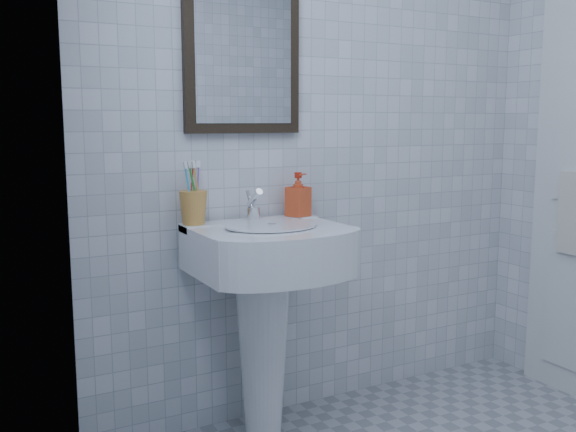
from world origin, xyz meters
TOP-DOWN VIEW (x-y plane):
  - wall_back at (0.00, 1.20)m, footprint 2.20×0.02m
  - wall_left at (-1.10, 0.00)m, footprint 0.02×2.40m
  - washbasin at (-0.40, 0.99)m, footprint 0.58×0.43m
  - faucet at (-0.40, 1.09)m, footprint 0.05×0.12m
  - toothbrush_cup at (-0.65, 1.11)m, footprint 0.15×0.15m
  - soap_dispenser at (-0.18, 1.11)m, footprint 0.11×0.11m
  - wall_mirror at (-0.40, 1.18)m, footprint 0.50×0.04m
  - hand_towel at (1.04, 0.70)m, footprint 0.03×0.16m

SIDE VIEW (x-z plane):
  - washbasin at x=-0.40m, z-range 0.15..1.05m
  - hand_towel at x=1.04m, z-range 0.68..1.06m
  - faucet at x=-0.40m, z-range 0.87..1.01m
  - toothbrush_cup at x=-0.65m, z-range 0.89..1.02m
  - soap_dispenser at x=-0.18m, z-range 0.89..1.07m
  - wall_back at x=0.00m, z-range 0.00..2.50m
  - wall_left at x=-1.10m, z-range 0.00..2.50m
  - wall_mirror at x=-0.40m, z-range 1.24..1.86m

